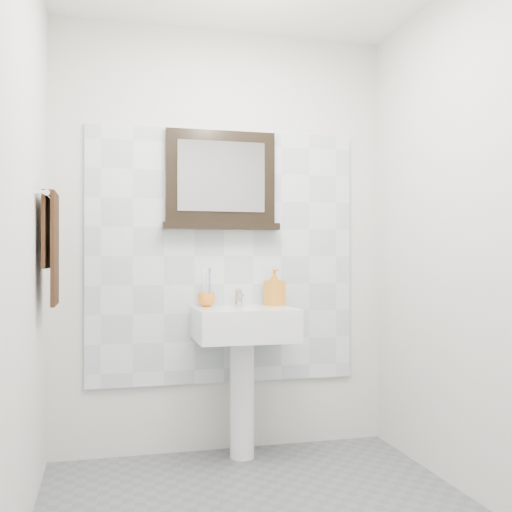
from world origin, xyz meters
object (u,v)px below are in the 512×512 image
at_px(soap_dispenser, 274,287).
at_px(hand_towel, 51,240).
at_px(pedestal_sink, 244,340).
at_px(toothbrush_cup, 207,300).
at_px(framed_mirror, 221,183).

relative_size(soap_dispenser, hand_towel, 0.39).
bearing_deg(pedestal_sink, toothbrush_cup, 148.43).
height_order(soap_dispenser, framed_mirror, framed_mirror).
xyz_separation_m(framed_mirror, hand_towel, (-0.92, -0.40, -0.36)).
relative_size(soap_dispenser, framed_mirror, 0.31).
bearing_deg(pedestal_sink, framed_mirror, 117.42).
bearing_deg(soap_dispenser, framed_mirror, 152.69).
distance_m(soap_dispenser, framed_mirror, 0.69).
height_order(toothbrush_cup, soap_dispenser, soap_dispenser).
distance_m(soap_dispenser, hand_towel, 1.30).
xyz_separation_m(toothbrush_cup, soap_dispenser, (0.41, 0.01, 0.07)).
relative_size(pedestal_sink, hand_towel, 1.75).
xyz_separation_m(soap_dispenser, hand_towel, (-1.23, -0.35, 0.26)).
bearing_deg(hand_towel, toothbrush_cup, 22.10).
relative_size(pedestal_sink, framed_mirror, 1.40).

